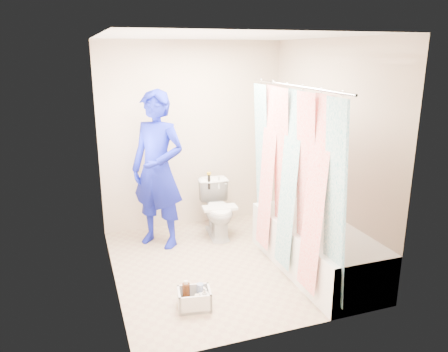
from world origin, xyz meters
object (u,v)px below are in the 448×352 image
object	(u,v)px
toilet	(218,209)
plumber	(158,170)
bathtub	(315,246)
cleaning_caddy	(195,299)

from	to	relation	value
toilet	plumber	distance (m)	0.95
bathtub	cleaning_caddy	world-z (taller)	bathtub
plumber	cleaning_caddy	xyz separation A→B (m)	(0.02, -1.48, -0.84)
toilet	bathtub	bearing A→B (deg)	-54.81
toilet	plumber	xyz separation A→B (m)	(-0.74, -0.02, 0.58)
plumber	bathtub	bearing A→B (deg)	3.78
plumber	cleaning_caddy	distance (m)	1.70
bathtub	plumber	distance (m)	1.98
bathtub	cleaning_caddy	xyz separation A→B (m)	(-1.41, -0.28, -0.18)
cleaning_caddy	plumber	bearing A→B (deg)	100.18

